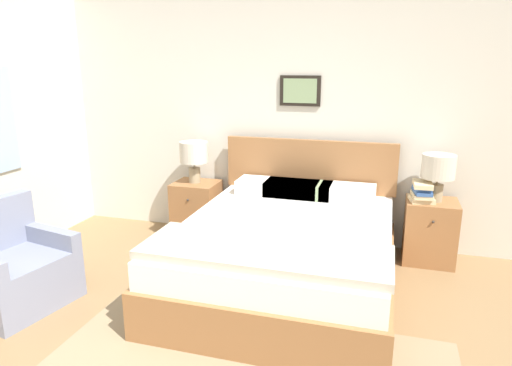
{
  "coord_description": "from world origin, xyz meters",
  "views": [
    {
      "loc": [
        1.01,
        -1.66,
        1.85
      ],
      "look_at": [
        0.04,
        1.62,
        0.94
      ],
      "focal_mm": 32.0,
      "sensor_mm": 36.0,
      "label": 1
    }
  ],
  "objects_px": {
    "armchair": "(13,271)",
    "table_lamp_by_door": "(438,169)",
    "nightstand_by_door": "(430,231)",
    "bed": "(286,250)",
    "table_lamp_near_window": "(194,155)",
    "nightstand_near_window": "(197,209)"
  },
  "relations": [
    {
      "from": "bed",
      "to": "nightstand_by_door",
      "type": "height_order",
      "value": "bed"
    },
    {
      "from": "table_lamp_near_window",
      "to": "table_lamp_by_door",
      "type": "height_order",
      "value": "same"
    },
    {
      "from": "nightstand_by_door",
      "to": "nightstand_near_window",
      "type": "bearing_deg",
      "value": 180.0
    },
    {
      "from": "bed",
      "to": "table_lamp_by_door",
      "type": "distance_m",
      "value": 1.6
    },
    {
      "from": "bed",
      "to": "armchair",
      "type": "distance_m",
      "value": 2.17
    },
    {
      "from": "nightstand_by_door",
      "to": "armchair",
      "type": "bearing_deg",
      "value": -150.88
    },
    {
      "from": "nightstand_near_window",
      "to": "nightstand_by_door",
      "type": "distance_m",
      "value": 2.38
    },
    {
      "from": "armchair",
      "to": "nightstand_by_door",
      "type": "distance_m",
      "value": 3.62
    },
    {
      "from": "armchair",
      "to": "nightstand_by_door",
      "type": "relative_size",
      "value": 1.4
    },
    {
      "from": "bed",
      "to": "nightstand_near_window",
      "type": "distance_m",
      "value": 1.46
    },
    {
      "from": "nightstand_by_door",
      "to": "table_lamp_near_window",
      "type": "bearing_deg",
      "value": 179.86
    },
    {
      "from": "armchair",
      "to": "nightstand_near_window",
      "type": "distance_m",
      "value": 1.92
    },
    {
      "from": "bed",
      "to": "table_lamp_near_window",
      "type": "relative_size",
      "value": 4.94
    },
    {
      "from": "bed",
      "to": "table_lamp_near_window",
      "type": "height_order",
      "value": "bed"
    },
    {
      "from": "nightstand_by_door",
      "to": "table_lamp_near_window",
      "type": "xyz_separation_m",
      "value": [
        -2.4,
        0.01,
        0.6
      ]
    },
    {
      "from": "armchair",
      "to": "table_lamp_by_door",
      "type": "distance_m",
      "value": 3.69
    },
    {
      "from": "armchair",
      "to": "nightstand_near_window",
      "type": "relative_size",
      "value": 1.4
    },
    {
      "from": "armchair",
      "to": "table_lamp_near_window",
      "type": "relative_size",
      "value": 1.91
    },
    {
      "from": "nightstand_by_door",
      "to": "table_lamp_by_door",
      "type": "xyz_separation_m",
      "value": [
        0.02,
        0.01,
        0.6
      ]
    },
    {
      "from": "armchair",
      "to": "nightstand_by_door",
      "type": "xyz_separation_m",
      "value": [
        3.16,
        1.76,
        0.02
      ]
    },
    {
      "from": "table_lamp_near_window",
      "to": "nightstand_near_window",
      "type": "bearing_deg",
      "value": -24.7
    },
    {
      "from": "table_lamp_by_door",
      "to": "table_lamp_near_window",
      "type": "bearing_deg",
      "value": 180.0
    }
  ]
}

